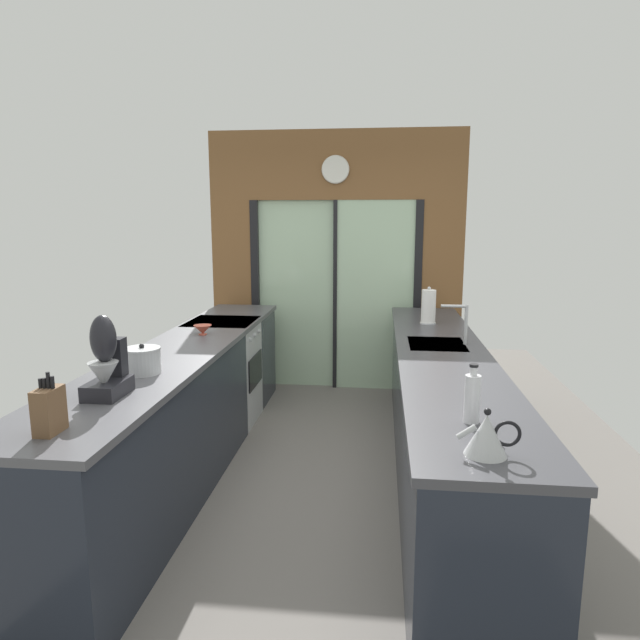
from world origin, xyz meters
The scene contains 13 objects.
ground_plane centered at (0.00, 0.60, -0.01)m, with size 5.04×7.60×0.02m, color slate.
back_wall_unit centered at (0.00, 2.40, 1.52)m, with size 2.64×0.12×2.70m.
left_counter_run centered at (-0.91, 0.13, 0.47)m, with size 0.62×3.80×0.92m.
right_counter_run centered at (0.91, 0.30, 0.46)m, with size 0.62×3.80×0.92m.
sink_faucet centered at (1.06, 0.55, 1.11)m, with size 0.19×0.02×0.29m.
oven_range centered at (-0.91, 1.25, 0.46)m, with size 0.60×0.60×0.92m.
mixing_bowl centered at (-0.89, 0.67, 0.96)m, with size 0.14×0.14×0.08m.
knife_block centered at (-0.89, -1.35, 1.02)m, with size 0.08×0.14×0.27m.
stand_mixer centered at (-0.89, -0.85, 1.08)m, with size 0.17×0.27×0.42m.
stock_pot centered at (-0.89, -0.43, 1.00)m, with size 0.21×0.21×0.18m.
kettle centered at (0.89, -1.37, 1.00)m, with size 0.24×0.16×0.19m.
soap_bottle centered at (0.89, -1.03, 1.03)m, with size 0.07×0.07×0.27m.
paper_towel_roll centered at (0.89, 1.33, 1.06)m, with size 0.14×0.14×0.32m.
Camera 1 is at (0.48, -3.41, 1.81)m, focal length 31.05 mm.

